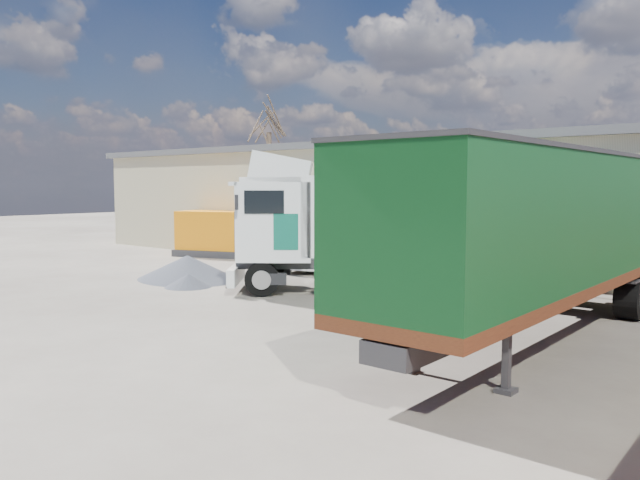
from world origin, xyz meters
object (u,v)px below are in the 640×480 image
Objects in this scene: bare_tree at (269,118)px; panel_van at (318,247)px; orange_skip at (214,236)px; tractor_unit at (303,233)px; box_trailer at (544,226)px.

bare_tree reaches higher than panel_van.
panel_van is at bearing -24.74° from orange_skip.
bare_tree is 2.06× the size of panel_van.
bare_tree is at bearing -172.03° from tractor_unit.
box_trailer is at bearing -35.03° from bare_tree.
box_trailer is at bearing 41.49° from tractor_unit.
orange_skip is at bearing 155.39° from panel_van.
orange_skip reaches higher than panel_van.
bare_tree is 18.80m from panel_van.
tractor_unit is (16.19, -15.63, -6.03)m from bare_tree.
tractor_unit reaches higher than panel_van.
tractor_unit is at bearing -75.35° from panel_van.
orange_skip is (-7.11, 0.74, 0.04)m from panel_van.
bare_tree is at bearing 146.13° from box_trailer.
orange_skip is at bearing -155.13° from tractor_unit.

